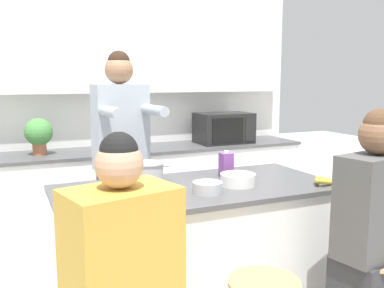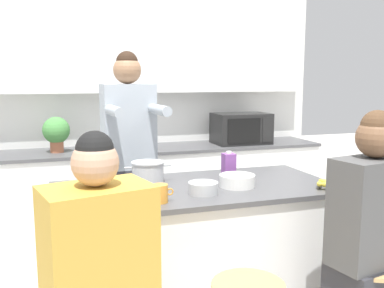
{
  "view_description": "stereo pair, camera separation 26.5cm",
  "coord_description": "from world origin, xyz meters",
  "views": [
    {
      "loc": [
        -1.07,
        -2.31,
        1.58
      ],
      "look_at": [
        0.0,
        0.08,
        1.18
      ],
      "focal_mm": 40.0,
      "sensor_mm": 36.0,
      "label": 1
    },
    {
      "loc": [
        -0.82,
        -2.41,
        1.58
      ],
      "look_at": [
        0.0,
        0.08,
        1.18
      ],
      "focal_mm": 40.0,
      "sensor_mm": 36.0,
      "label": 2
    }
  ],
  "objects": [
    {
      "name": "potted_plant",
      "position": [
        -0.79,
        1.56,
        1.12
      ],
      "size": [
        0.24,
        0.24,
        0.32
      ],
      "color": "#A86042",
      "rests_on": "back_counter"
    },
    {
      "name": "microwave",
      "position": [
        1.0,
        1.53,
        1.09
      ],
      "size": [
        0.55,
        0.37,
        0.31
      ],
      "color": "black",
      "rests_on": "back_counter"
    },
    {
      "name": "fruit_bowl",
      "position": [
        -0.02,
        -0.17,
        0.97
      ],
      "size": [
        0.17,
        0.17,
        0.07
      ],
      "color": "#B7BABC",
      "rests_on": "kitchen_island"
    },
    {
      "name": "wall_back",
      "position": [
        0.0,
        1.84,
        1.54
      ],
      "size": [
        3.84,
        0.22,
        2.7
      ],
      "color": "silver",
      "rests_on": "ground_plane"
    },
    {
      "name": "kitchen_island",
      "position": [
        0.0,
        0.0,
        0.47
      ],
      "size": [
        1.71,
        0.82,
        0.93
      ],
      "color": "black",
      "rests_on": "ground_plane"
    },
    {
      "name": "coffee_cup_near",
      "position": [
        -0.29,
        -0.27,
        0.98
      ],
      "size": [
        0.12,
        0.09,
        0.1
      ],
      "color": "orange",
      "rests_on": "kitchen_island"
    },
    {
      "name": "cooking_pot",
      "position": [
        -0.26,
        0.18,
        1.0
      ],
      "size": [
        0.3,
        0.21,
        0.14
      ],
      "color": "#B7BABC",
      "rests_on": "kitchen_island"
    },
    {
      "name": "mixing_bowl_steel",
      "position": [
        0.24,
        -0.08,
        0.97
      ],
      "size": [
        0.22,
        0.22,
        0.07
      ],
      "color": "white",
      "rests_on": "kitchen_island"
    },
    {
      "name": "juice_carton",
      "position": [
        0.27,
        0.14,
        1.02
      ],
      "size": [
        0.08,
        0.08,
        0.18
      ],
      "color": "#7A428E",
      "rests_on": "kitchen_island"
    },
    {
      "name": "person_seated_near",
      "position": [
        0.69,
        -0.72,
        0.66
      ],
      "size": [
        0.46,
        0.33,
        1.43
      ],
      "rotation": [
        0.0,
        0.0,
        0.19
      ],
      "color": "#333338",
      "rests_on": "ground_plane"
    },
    {
      "name": "banana_bunch",
      "position": [
        0.72,
        -0.29,
        0.96
      ],
      "size": [
        0.18,
        0.13,
        0.06
      ],
      "color": "yellow",
      "rests_on": "kitchen_island"
    },
    {
      "name": "back_counter",
      "position": [
        0.0,
        1.56,
        0.47
      ],
      "size": [
        3.56,
        0.59,
        0.93
      ],
      "color": "white",
      "rests_on": "ground_plane"
    },
    {
      "name": "person_cooking",
      "position": [
        -0.28,
        0.73,
        0.9
      ],
      "size": [
        0.41,
        0.58,
        1.78
      ],
      "rotation": [
        0.0,
        0.0,
        0.06
      ],
      "color": "#383842",
      "rests_on": "ground_plane"
    }
  ]
}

